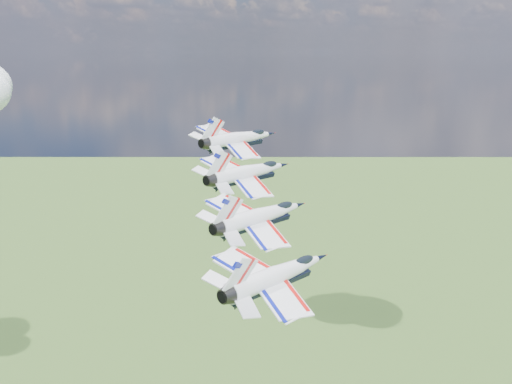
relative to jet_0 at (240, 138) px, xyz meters
The scene contains 4 objects.
jet_0 is the anchor object (origin of this frame).
jet_1 11.78m from the jet_0, 50.34° to the right, with size 11.25×16.66×4.98m, color white, non-canonical shape.
jet_2 23.56m from the jet_0, 50.34° to the right, with size 11.25×16.66×4.98m, color white, non-canonical shape.
jet_3 35.34m from the jet_0, 50.34° to the right, with size 11.25×16.66×4.98m, color white, non-canonical shape.
Camera 1 is at (48.38, -55.89, 178.82)m, focal length 40.00 mm.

